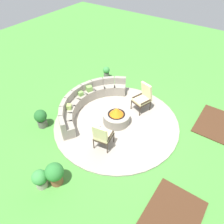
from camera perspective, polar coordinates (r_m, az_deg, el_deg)
name	(u,v)px	position (r m, az deg, el deg)	size (l,w,h in m)	color
ground_plane	(116,123)	(8.28, 1.14, -2.86)	(24.00, 24.00, 0.00)	#478C38
patio_circle	(116,122)	(8.26, 1.14, -2.71)	(4.67, 4.67, 0.06)	#9E9384
mulch_bed_left	(172,217)	(6.42, 15.35, -25.02)	(1.82, 1.34, 0.04)	#472B19
mulch_bed_right	(216,124)	(9.11, 25.65, -2.80)	(1.82, 1.34, 0.04)	#472B19
fire_pit	(116,117)	(8.06, 1.17, -1.25)	(0.99, 0.99, 0.67)	gray
curved_stone_bench	(87,101)	(8.78, -6.66, 2.91)	(3.74, 1.48, 0.74)	gray
lounge_chair_front_left	(102,135)	(7.00, -2.53, -6.14)	(0.69, 0.63, 1.08)	#2D2319
lounge_chair_front_right	(143,97)	(8.54, 8.20, 3.87)	(0.76, 0.72, 1.16)	#2D2319
potted_plant_0	(55,173)	(6.55, -14.76, -15.29)	(0.53, 0.53, 0.78)	brown
potted_plant_1	(41,118)	(8.30, -18.10, -1.42)	(0.46, 0.46, 0.73)	#605B56
potted_plant_2	(40,179)	(6.67, -18.33, -16.21)	(0.44, 0.44, 0.64)	#A89E8E
potted_plant_3	(106,72)	(10.63, -1.48, 10.46)	(0.32, 0.32, 0.59)	#605B56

